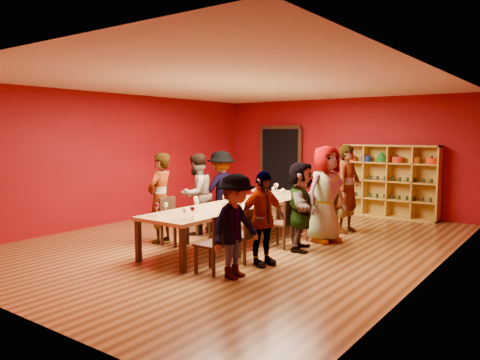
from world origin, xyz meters
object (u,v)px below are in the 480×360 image
Objects in this scene: chair_person_right_0 at (216,241)px; person_left_3 at (221,189)px; tasting_table at (242,206)px; person_left_1 at (160,198)px; chair_person_left_2 at (206,211)px; person_right_1 at (262,219)px; chair_person_right_2 at (285,221)px; person_right_4 at (348,189)px; spittoon_bowl at (234,201)px; chair_person_right_4 at (330,207)px; person_right_0 at (236,226)px; person_right_3 at (326,194)px; chair_person_left_1 at (172,218)px; chair_person_right_1 at (246,232)px; shelving_unit at (389,178)px; wine_bottle at (295,188)px; chair_person_left_3 at (234,206)px; person_right_2 at (301,206)px; chair_person_right_3 at (307,214)px; person_left_2 at (197,194)px.

person_left_3 is at bearing 127.15° from chair_person_right_0.
tasting_table is 1.56m from person_left_1.
chair_person_left_2 is 0.59× the size of person_right_1.
tasting_table is at bearing -174.40° from chair_person_right_2.
person_left_3 is (-0.05, 1.93, -0.01)m from person_left_1.
spittoon_bowl is (-1.30, -2.25, -0.11)m from person_right_4.
person_left_1 is 1.93× the size of chair_person_right_4.
person_right_0 is 0.82× the size of person_right_3.
chair_person_right_0 and chair_person_right_4 have the same top height.
person_right_0 is 2.08m from spittoon_bowl.
chair_person_right_4 is at bearing 58.55° from chair_person_left_1.
spittoon_bowl is (-0.90, 0.88, 0.32)m from chair_person_right_1.
person_right_0 is (2.48, -0.92, -0.10)m from person_left_1.
shelving_unit reaches higher than person_right_0.
tasting_table is 14.16× the size of wine_bottle.
person_right_1 is at bearing 4.18° from person_right_0.
chair_person_right_2 is at bearing 20.47° from spittoon_bowl.
chair_person_right_0 is at bearing -46.36° from chair_person_left_2.
chair_person_right_4 is (1.82, 1.04, 0.00)m from chair_person_left_3.
person_right_1 is 0.94× the size of person_right_2.
person_right_3 reaches higher than chair_person_left_2.
tasting_table is 3.00× the size of person_right_1.
chair_person_left_3 is 0.59× the size of person_right_0.
chair_person_right_0 is 1.00× the size of chair_person_right_3.
person_right_0 is (1.28, -1.90, 0.06)m from tasting_table.
chair_person_left_1 is (-2.31, -5.29, -0.49)m from shelving_unit.
person_right_3 reaches higher than person_right_2.
tasting_table is 1.33m from chair_person_right_3.
shelving_unit is at bearing 78.14° from chair_person_right_4.
person_left_2 is 2.64m from person_right_3.
person_right_2 is 1.78× the size of chair_person_right_3.
person_right_1 reaches higher than wine_bottle.
shelving_unit is 5.45m from person_right_1.
person_right_2 is (0.02, 1.22, 0.04)m from person_right_1.
shelving_unit is at bearing 3.03° from person_right_4.
chair_person_left_2 is at bearing 48.86° from person_right_0.
chair_person_right_1 is at bearing 108.68° from person_right_1.
person_left_1 is 1.93× the size of chair_person_left_3.
person_right_0 is 4.76× the size of wine_bottle.
shelving_unit is 4.28m from person_left_3.
person_right_1 reaches higher than chair_person_right_0.
person_right_0 is at bearing 52.62° from person_left_2.
person_left_2 is at bearing 131.46° from person_right_3.
chair_person_right_0 is (2.11, -0.92, -0.36)m from person_left_1.
person_left_1 is (-0.29, -0.00, 0.36)m from chair_person_left_1.
shelving_unit is 5.79m from chair_person_left_1.
person_right_2 is (0.33, 1.22, 0.30)m from chair_person_right_1.
chair_person_left_2 is at bearing 151.97° from person_left_1.
chair_person_left_2 is at bearing 133.64° from chair_person_right_0.
chair_person_right_4 is at bearing 65.53° from tasting_table.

